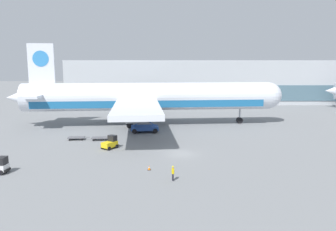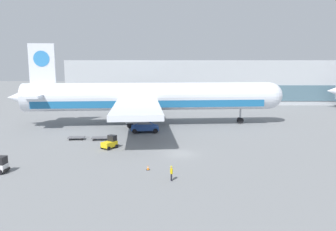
# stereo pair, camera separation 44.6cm
# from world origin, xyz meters

# --- Properties ---
(ground_plane) EXTENTS (400.00, 400.00, 0.00)m
(ground_plane) POSITION_xyz_m (0.00, 0.00, 0.00)
(ground_plane) COLOR slate
(terminal_building) EXTENTS (90.00, 18.20, 14.00)m
(terminal_building) POSITION_xyz_m (11.73, 64.48, 6.99)
(terminal_building) COLOR #B2B7BC
(terminal_building) RESTS_ON ground_plane
(airplane_main) EXTENTS (58.08, 48.47, 17.00)m
(airplane_main) POSITION_xyz_m (-6.20, 22.89, 5.84)
(airplane_main) COLOR silver
(airplane_main) RESTS_ON ground_plane
(scissor_lift_loader) EXTENTS (5.41, 3.71, 4.67)m
(scissor_lift_loader) POSITION_xyz_m (-6.03, 15.53, 1.83)
(scissor_lift_loader) COLOR #284C99
(scissor_lift_loader) RESTS_ON ground_plane
(baggage_tug_foreground) EXTENTS (2.63, 2.80, 2.00)m
(baggage_tug_foreground) POSITION_xyz_m (-10.62, 3.15, 0.88)
(baggage_tug_foreground) COLOR yellow
(baggage_tug_foreground) RESTS_ON ground_plane
(baggage_dolly_lead) EXTENTS (3.74, 1.68, 0.48)m
(baggage_dolly_lead) POSITION_xyz_m (-17.42, 9.04, 0.39)
(baggage_dolly_lead) COLOR #56565B
(baggage_dolly_lead) RESTS_ON ground_plane
(baggage_dolly_second) EXTENTS (3.74, 1.68, 0.48)m
(baggage_dolly_second) POSITION_xyz_m (-13.31, 8.75, 0.39)
(baggage_dolly_second) COLOR #56565B
(baggage_dolly_second) RESTS_ON ground_plane
(ground_crew_near) EXTENTS (0.30, 0.56, 1.73)m
(ground_crew_near) POSITION_xyz_m (-1.37, -11.08, 1.01)
(ground_crew_near) COLOR black
(ground_crew_near) RESTS_ON ground_plane
(traffic_cone_near) EXTENTS (0.40, 0.40, 0.60)m
(traffic_cone_near) POSITION_xyz_m (-4.18, -7.31, 0.29)
(traffic_cone_near) COLOR black
(traffic_cone_near) RESTS_ON ground_plane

